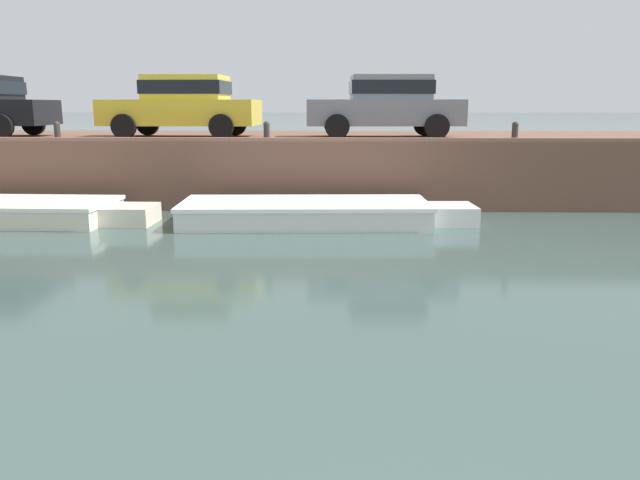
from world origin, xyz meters
name	(u,v)px	position (x,y,z in m)	size (l,w,h in m)	color
ground_plane	(359,294)	(0.00, 6.46, 0.00)	(400.00, 400.00, 0.00)	#384C47
far_quay_wall	(347,165)	(0.00, 15.91, 0.80)	(60.00, 6.00, 1.61)	brown
far_wall_coping	(350,139)	(0.00, 13.03, 1.65)	(60.00, 0.24, 0.08)	brown
boat_moored_west_cream	(5,212)	(-7.26, 11.37, 0.23)	(5.92, 2.09, 0.46)	silver
boat_moored_central_white	(317,213)	(-0.71, 11.36, 0.23)	(6.11, 2.20, 0.47)	white
car_left_inner_yellow	(184,104)	(-4.22, 14.85, 2.45)	(3.94, 2.08, 1.54)	yellow
car_centre_grey	(386,104)	(0.95, 14.86, 2.45)	(3.96, 1.97, 1.54)	slate
mooring_bollard_west	(57,130)	(-6.80, 13.16, 1.84)	(0.15, 0.15, 0.45)	#2D2B28
mooring_bollard_mid	(267,130)	(-1.92, 13.16, 1.84)	(0.15, 0.15, 0.45)	#2D2B28
mooring_bollard_east	(515,131)	(3.77, 13.16, 1.84)	(0.15, 0.15, 0.45)	#2D2B28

